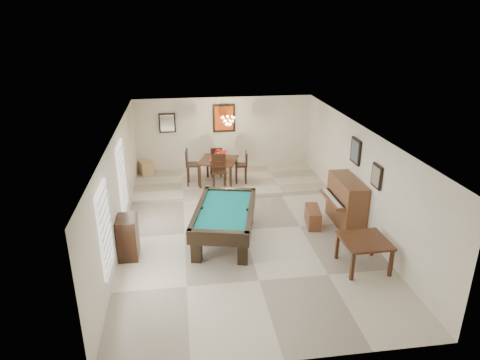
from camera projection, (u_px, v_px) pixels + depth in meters
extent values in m
cube|color=beige|center=(243.00, 230.00, 10.99)|extent=(6.00, 9.00, 0.02)
cube|color=silver|center=(224.00, 135.00, 14.66)|extent=(6.00, 0.04, 2.60)
cube|color=silver|center=(288.00, 294.00, 6.36)|extent=(6.00, 0.04, 2.60)
cube|color=silver|center=(118.00, 190.00, 10.12)|extent=(0.04, 9.00, 2.60)
cube|color=silver|center=(360.00, 177.00, 10.90)|extent=(0.04, 9.00, 2.60)
cube|color=white|center=(244.00, 132.00, 10.04)|extent=(6.00, 9.00, 0.04)
cube|color=beige|center=(229.00, 182.00, 13.96)|extent=(6.00, 2.50, 0.12)
cube|color=white|center=(105.00, 229.00, 8.06)|extent=(0.06, 1.00, 1.70)
cube|color=white|center=(122.00, 177.00, 10.64)|extent=(0.06, 1.00, 1.70)
cube|color=brown|center=(313.00, 217.00, 11.18)|extent=(0.45, 0.88, 0.47)
cube|color=black|center=(128.00, 237.00, 9.64)|extent=(0.43, 0.65, 0.97)
cube|color=tan|center=(146.00, 168.00, 14.38)|extent=(0.54, 0.60, 0.45)
cube|color=#D84C14|center=(224.00, 118.00, 14.41)|extent=(0.75, 0.06, 0.95)
cube|color=white|center=(167.00, 123.00, 14.20)|extent=(0.55, 0.06, 0.65)
cube|color=slate|center=(356.00, 151.00, 10.96)|extent=(0.06, 0.55, 0.65)
cube|color=gray|center=(377.00, 176.00, 9.83)|extent=(0.06, 0.45, 0.55)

